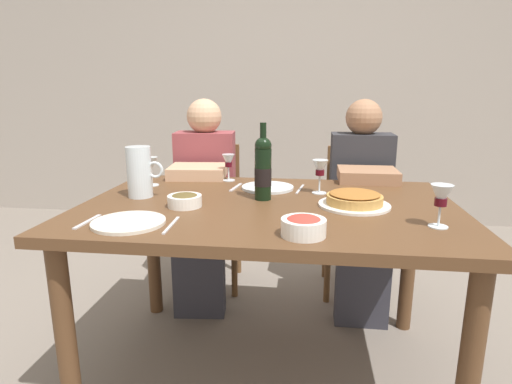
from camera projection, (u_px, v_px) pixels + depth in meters
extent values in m
plane|color=slate|center=(268.00, 367.00, 1.87)|extent=(8.00, 8.00, 0.00)
cube|color=#A3998E|center=(295.00, 68.00, 3.77)|extent=(8.00, 0.10, 2.80)
cube|color=brown|center=(269.00, 208.00, 1.69)|extent=(1.50, 1.00, 0.04)
cylinder|color=brown|center=(66.00, 338.00, 1.46)|extent=(0.07, 0.07, 0.72)
cylinder|color=brown|center=(469.00, 370.00, 1.30)|extent=(0.07, 0.07, 0.72)
cylinder|color=brown|center=(153.00, 250.00, 2.27)|extent=(0.07, 0.07, 0.72)
cylinder|color=brown|center=(409.00, 263.00, 2.11)|extent=(0.07, 0.07, 0.72)
cylinder|color=black|center=(263.00, 174.00, 1.73)|extent=(0.07, 0.07, 0.21)
sphere|color=black|center=(263.00, 146.00, 1.70)|extent=(0.07, 0.07, 0.07)
cylinder|color=black|center=(263.00, 133.00, 1.69)|extent=(0.03, 0.03, 0.08)
cylinder|color=black|center=(263.00, 177.00, 1.73)|extent=(0.07, 0.07, 0.07)
cylinder|color=silver|center=(139.00, 172.00, 1.77)|extent=(0.10, 0.10, 0.22)
cylinder|color=silver|center=(140.00, 181.00, 1.78)|extent=(0.10, 0.10, 0.13)
torus|color=silver|center=(155.00, 170.00, 1.76)|extent=(0.07, 0.01, 0.07)
cylinder|color=white|center=(354.00, 205.00, 1.65)|extent=(0.28, 0.28, 0.01)
cylinder|color=#C18E47|center=(354.00, 199.00, 1.64)|extent=(0.22, 0.22, 0.03)
ellipsoid|color=#9E6028|center=(355.00, 194.00, 1.64)|extent=(0.20, 0.20, 0.02)
cylinder|color=white|center=(303.00, 227.00, 1.31)|extent=(0.14, 0.14, 0.06)
ellipsoid|color=#B2382D|center=(304.00, 221.00, 1.30)|extent=(0.12, 0.12, 0.04)
cylinder|color=white|center=(185.00, 201.00, 1.64)|extent=(0.13, 0.13, 0.05)
ellipsoid|color=brown|center=(185.00, 197.00, 1.64)|extent=(0.11, 0.11, 0.03)
cylinder|color=silver|center=(438.00, 226.00, 1.40)|extent=(0.06, 0.06, 0.00)
cylinder|color=silver|center=(439.00, 216.00, 1.39)|extent=(0.01, 0.01, 0.07)
cone|color=silver|center=(441.00, 196.00, 1.37)|extent=(0.07, 0.07, 0.07)
cylinder|color=#470A14|center=(441.00, 202.00, 1.38)|extent=(0.04, 0.04, 0.03)
cylinder|color=silver|center=(229.00, 180.00, 2.12)|extent=(0.06, 0.06, 0.00)
cylinder|color=silver|center=(229.00, 174.00, 2.11)|extent=(0.01, 0.01, 0.06)
cone|color=silver|center=(228.00, 161.00, 2.09)|extent=(0.06, 0.06, 0.07)
cylinder|color=#470A14|center=(228.00, 164.00, 2.10)|extent=(0.03, 0.03, 0.02)
cylinder|color=silver|center=(152.00, 185.00, 2.01)|extent=(0.06, 0.06, 0.00)
cylinder|color=silver|center=(152.00, 178.00, 2.00)|extent=(0.01, 0.01, 0.07)
cone|color=silver|center=(151.00, 164.00, 1.98)|extent=(0.07, 0.07, 0.06)
cylinder|color=silver|center=(319.00, 193.00, 1.86)|extent=(0.06, 0.06, 0.00)
cylinder|color=silver|center=(319.00, 184.00, 1.85)|extent=(0.01, 0.01, 0.07)
cone|color=silver|center=(320.00, 168.00, 1.83)|extent=(0.07, 0.07, 0.07)
cylinder|color=#470A14|center=(320.00, 172.00, 1.83)|extent=(0.04, 0.04, 0.03)
cylinder|color=silver|center=(268.00, 187.00, 1.94)|extent=(0.24, 0.24, 0.01)
cylinder|color=silver|center=(129.00, 222.00, 1.43)|extent=(0.25, 0.25, 0.01)
cube|color=silver|center=(236.00, 187.00, 1.96)|extent=(0.04, 0.16, 0.00)
cube|color=silver|center=(300.00, 189.00, 1.92)|extent=(0.04, 0.18, 0.00)
cube|color=silver|center=(171.00, 225.00, 1.41)|extent=(0.02, 0.18, 0.00)
cube|color=silver|center=(87.00, 222.00, 1.45)|extent=(0.02, 0.16, 0.00)
cube|color=brown|center=(209.00, 214.00, 2.58)|extent=(0.44, 0.44, 0.02)
cube|color=brown|center=(212.00, 175.00, 2.71)|extent=(0.36, 0.07, 0.40)
cylinder|color=brown|center=(177.00, 260.00, 2.48)|extent=(0.04, 0.04, 0.45)
cylinder|color=brown|center=(234.00, 261.00, 2.47)|extent=(0.04, 0.04, 0.45)
cylinder|color=brown|center=(188.00, 240.00, 2.81)|extent=(0.04, 0.04, 0.45)
cylinder|color=brown|center=(238.00, 241.00, 2.80)|extent=(0.04, 0.04, 0.45)
cube|color=#8E3D42|center=(206.00, 174.00, 2.48)|extent=(0.36, 0.23, 0.50)
sphere|color=tan|center=(204.00, 116.00, 2.40)|extent=(0.20, 0.20, 0.20)
cube|color=#33333D|center=(202.00, 224.00, 2.36)|extent=(0.34, 0.41, 0.14)
cube|color=#33333D|center=(199.00, 280.00, 2.28)|extent=(0.28, 0.15, 0.40)
cube|color=tan|center=(198.00, 172.00, 2.20)|extent=(0.31, 0.27, 0.06)
cube|color=brown|center=(357.00, 219.00, 2.49)|extent=(0.40, 0.40, 0.02)
cube|color=brown|center=(356.00, 178.00, 2.62)|extent=(0.36, 0.03, 0.40)
cylinder|color=brown|center=(328.00, 266.00, 2.40)|extent=(0.04, 0.04, 0.45)
cylinder|color=brown|center=(389.00, 269.00, 2.36)|extent=(0.04, 0.04, 0.45)
cylinder|color=brown|center=(326.00, 245.00, 2.73)|extent=(0.04, 0.04, 0.45)
cylinder|color=brown|center=(379.00, 247.00, 2.69)|extent=(0.04, 0.04, 0.45)
cube|color=#2D2D33|center=(360.00, 178.00, 2.39)|extent=(0.34, 0.20, 0.50)
sphere|color=#9E7051|center=(364.00, 117.00, 2.31)|extent=(0.20, 0.20, 0.20)
cube|color=#33333D|center=(362.00, 230.00, 2.27)|extent=(0.31, 0.38, 0.14)
cube|color=#33333D|center=(362.00, 288.00, 2.19)|extent=(0.27, 0.12, 0.40)
cube|color=#9E7051|center=(367.00, 175.00, 2.11)|extent=(0.29, 0.24, 0.06)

